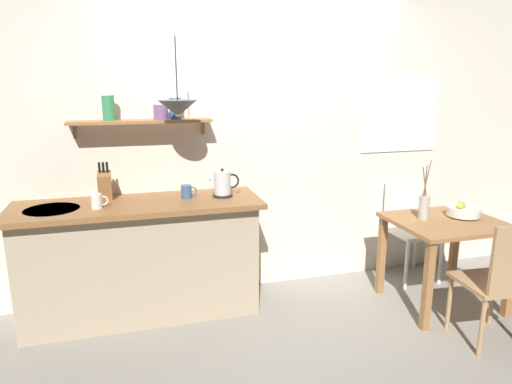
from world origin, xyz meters
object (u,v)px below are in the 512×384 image
object	(u,v)px
dining_chair_near	(501,278)
dining_chair_far	(408,223)
electric_kettle	(223,184)
pendant_lamp	(178,108)
coffee_mug_by_sink	(97,201)
twig_vase	(424,206)
knife_block	(105,185)
dining_table	(445,235)
coffee_mug_spare	(187,192)
fruit_bowl	(463,211)

from	to	relation	value
dining_chair_near	dining_chair_far	world-z (taller)	dining_chair_near
dining_chair_far	electric_kettle	size ratio (longest dim) A/B	3.79
dining_chair_far	pendant_lamp	bearing A→B (deg)	-174.00
electric_kettle	coffee_mug_by_sink	bearing A→B (deg)	-174.05
dining_chair_near	twig_vase	world-z (taller)	twig_vase
electric_kettle	knife_block	xyz separation A→B (m)	(-0.88, 0.13, 0.02)
dining_chair_far	electric_kettle	distance (m)	1.85
dining_table	coffee_mug_spare	size ratio (longest dim) A/B	6.75
twig_vase	dining_table	bearing A→B (deg)	-27.47
dining_table	pendant_lamp	distance (m)	2.32
coffee_mug_by_sink	coffee_mug_spare	world-z (taller)	coffee_mug_by_sink
coffee_mug_spare	coffee_mug_by_sink	bearing A→B (deg)	-169.76
dining_chair_near	twig_vase	bearing A→B (deg)	99.72
fruit_bowl	electric_kettle	world-z (taller)	electric_kettle
electric_kettle	dining_chair_near	bearing A→B (deg)	-33.70
twig_vase	knife_block	bearing A→B (deg)	167.70
twig_vase	electric_kettle	distance (m)	1.61
dining_table	coffee_mug_spare	xyz separation A→B (m)	(-1.99, 0.50, 0.37)
dining_chair_far	fruit_bowl	xyz separation A→B (m)	(0.12, -0.55, 0.26)
fruit_bowl	twig_vase	world-z (taller)	twig_vase
fruit_bowl	pendant_lamp	size ratio (longest dim) A/B	0.48
dining_chair_near	fruit_bowl	world-z (taller)	dining_chair_near
electric_kettle	knife_block	size ratio (longest dim) A/B	0.80
dining_chair_near	twig_vase	distance (m)	0.80
pendant_lamp	fruit_bowl	bearing A→B (deg)	-8.27
fruit_bowl	twig_vase	distance (m)	0.35
knife_block	coffee_mug_by_sink	bearing A→B (deg)	-102.06
dining_table	dining_chair_near	world-z (taller)	dining_chair_near
dining_table	fruit_bowl	xyz separation A→B (m)	(0.18, 0.04, 0.18)
fruit_bowl	pendant_lamp	distance (m)	2.41
electric_kettle	coffee_mug_by_sink	distance (m)	0.94
coffee_mug_spare	fruit_bowl	bearing A→B (deg)	-11.87
dining_table	pendant_lamp	bearing A→B (deg)	169.79
dining_chair_far	knife_block	xyz separation A→B (m)	(-2.65, 0.02, 0.52)
dining_chair_far	coffee_mug_by_sink	size ratio (longest dim) A/B	7.39
electric_kettle	twig_vase	bearing A→B (deg)	-14.38
knife_block	pendant_lamp	bearing A→B (deg)	-24.31
pendant_lamp	coffee_mug_by_sink	bearing A→B (deg)	178.55
dining_table	knife_block	bearing A→B (deg)	166.67
fruit_bowl	twig_vase	bearing A→B (deg)	173.48
coffee_mug_by_sink	coffee_mug_spare	distance (m)	0.66
dining_chair_near	dining_chair_far	bearing A→B (deg)	85.28
dining_chair_near	knife_block	size ratio (longest dim) A/B	3.09
dining_chair_near	pendant_lamp	distance (m)	2.50
dining_chair_far	electric_kettle	xyz separation A→B (m)	(-1.77, -0.11, 0.51)
dining_chair_near	dining_table	bearing A→B (deg)	86.43
coffee_mug_spare	pendant_lamp	size ratio (longest dim) A/B	0.23
knife_block	coffee_mug_spare	distance (m)	0.61
dining_chair_near	pendant_lamp	xyz separation A→B (m)	(-2.01, 1.00, 1.11)
dining_chair_far	coffee_mug_by_sink	xyz separation A→B (m)	(-2.70, -0.21, 0.46)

